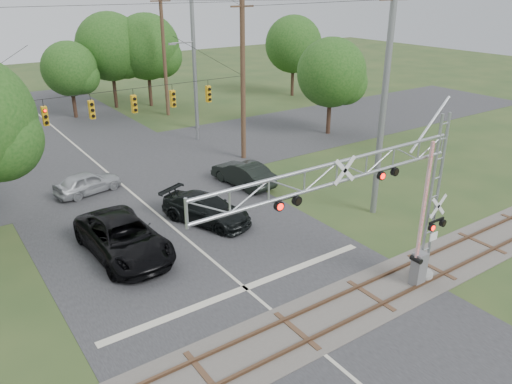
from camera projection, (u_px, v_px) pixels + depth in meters
ground at (333, 362)px, 17.32m from camera, size 160.00×160.00×0.00m
road_main at (195, 246)px, 24.89m from camera, size 14.00×90.00×0.02m
road_cross at (102, 167)px, 35.49m from camera, size 90.00×12.00×0.02m
railroad_track at (297, 331)px, 18.83m from camera, size 90.00×3.20×0.17m
crossing_gantry at (379, 200)px, 18.57m from camera, size 11.92×0.96×7.50m
traffic_signal_span at (127, 97)px, 30.75m from camera, size 19.34×0.36×11.50m
pickup_black at (123, 238)px, 23.83m from camera, size 3.23×6.62×1.81m
car_dark at (206, 209)px, 27.19m from camera, size 4.03×5.69×1.53m
sedan_silver at (88, 183)px, 30.96m from camera, size 4.36×2.45×1.40m
suv_dark at (243, 173)px, 32.20m from camera, size 2.26×4.93×1.57m
streetlight at (193, 86)px, 39.93m from camera, size 2.16×0.22×8.09m
utility_poles at (124, 80)px, 33.31m from camera, size 24.44×27.80×13.32m
treeline at (61, 67)px, 40.92m from camera, size 55.50×30.23×10.01m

